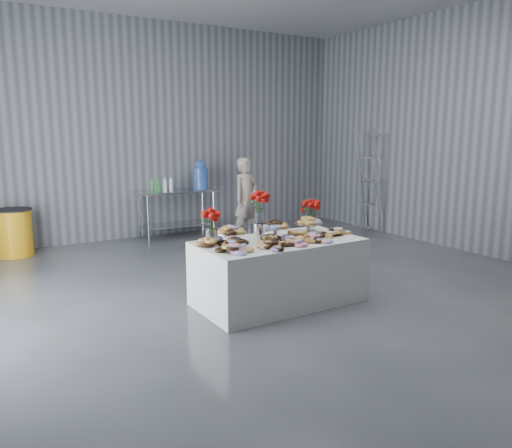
% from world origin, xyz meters
% --- Properties ---
extents(ground, '(9.00, 9.00, 0.00)m').
position_xyz_m(ground, '(0.00, 0.00, 0.00)').
color(ground, '#3B3D43').
rests_on(ground, ground).
extents(room_walls, '(8.04, 9.04, 4.02)m').
position_xyz_m(room_walls, '(-0.27, 0.07, 2.64)').
color(room_walls, slate).
rests_on(room_walls, ground).
extents(display_table, '(1.92, 1.03, 0.75)m').
position_xyz_m(display_table, '(-0.12, 0.04, 0.38)').
color(display_table, white).
rests_on(display_table, ground).
extents(prep_table, '(1.50, 0.60, 0.90)m').
position_xyz_m(prep_table, '(0.26, 4.10, 0.62)').
color(prep_table, silver).
rests_on(prep_table, ground).
extents(donut_mounds, '(1.82, 0.83, 0.09)m').
position_xyz_m(donut_mounds, '(-0.12, -0.01, 0.80)').
color(donut_mounds, '#E1B552').
rests_on(donut_mounds, display_table).
extents(cake_stand_left, '(0.36, 0.36, 0.17)m').
position_xyz_m(cake_stand_left, '(-0.67, 0.18, 0.89)').
color(cake_stand_left, silver).
rests_on(cake_stand_left, display_table).
extents(cake_stand_mid, '(0.36, 0.36, 0.17)m').
position_xyz_m(cake_stand_mid, '(-0.07, 0.19, 0.89)').
color(cake_stand_mid, silver).
rests_on(cake_stand_mid, display_table).
extents(cake_stand_right, '(0.36, 0.36, 0.17)m').
position_xyz_m(cake_stand_right, '(0.43, 0.20, 0.89)').
color(cake_stand_right, silver).
rests_on(cake_stand_right, display_table).
extents(danish_pile, '(0.48, 0.48, 0.11)m').
position_xyz_m(danish_pile, '(0.63, -0.10, 0.81)').
color(danish_pile, white).
rests_on(danish_pile, display_table).
extents(bouquet_left, '(0.26, 0.26, 0.42)m').
position_xyz_m(bouquet_left, '(-0.88, 0.28, 1.05)').
color(bouquet_left, white).
rests_on(bouquet_left, display_table).
extents(bouquet_right, '(0.26, 0.26, 0.42)m').
position_xyz_m(bouquet_right, '(0.57, 0.35, 1.05)').
color(bouquet_right, white).
rests_on(bouquet_right, display_table).
extents(bouquet_center, '(0.26, 0.26, 0.57)m').
position_xyz_m(bouquet_center, '(-0.18, 0.39, 1.13)').
color(bouquet_center, silver).
rests_on(bouquet_center, display_table).
extents(water_jug, '(0.28, 0.28, 0.55)m').
position_xyz_m(water_jug, '(0.76, 4.10, 1.15)').
color(water_jug, '#3D6FD0').
rests_on(water_jug, prep_table).
extents(drink_bottles, '(0.54, 0.08, 0.27)m').
position_xyz_m(drink_bottles, '(-0.06, 4.00, 1.04)').
color(drink_bottles, '#268C33').
rests_on(drink_bottles, prep_table).
extents(person, '(0.63, 0.50, 1.52)m').
position_xyz_m(person, '(1.29, 3.28, 0.76)').
color(person, '#CC8C93').
rests_on(person, ground).
extents(trash_barrel, '(0.60, 0.60, 0.77)m').
position_xyz_m(trash_barrel, '(-2.55, 4.10, 0.38)').
color(trash_barrel, '#F9A714').
rests_on(trash_barrel, ground).
extents(stepladder, '(0.58, 0.51, 2.05)m').
position_xyz_m(stepladder, '(3.75, 2.64, 1.02)').
color(stepladder, silver).
rests_on(stepladder, ground).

